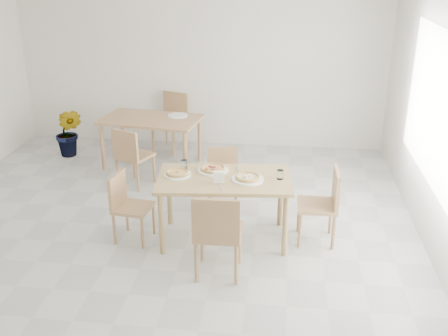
# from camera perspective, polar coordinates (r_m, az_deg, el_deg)

# --- Properties ---
(room) EXTENTS (7.28, 7.00, 7.00)m
(room) POSITION_cam_1_polar(r_m,az_deg,el_deg) (5.62, 22.98, 5.01)
(room) COLOR beige
(room) RESTS_ON ground
(main_table) EXTENTS (1.51, 0.95, 0.75)m
(main_table) POSITION_cam_1_polar(r_m,az_deg,el_deg) (5.71, 0.00, -1.87)
(main_table) COLOR tan
(main_table) RESTS_ON ground
(chair_south) EXTENTS (0.46, 0.46, 0.92)m
(chair_south) POSITION_cam_1_polar(r_m,az_deg,el_deg) (5.08, -0.72, -6.78)
(chair_south) COLOR tan
(chair_south) RESTS_ON ground
(chair_north) EXTENTS (0.43, 0.43, 0.77)m
(chair_north) POSITION_cam_1_polar(r_m,az_deg,el_deg) (6.54, -0.15, -0.70)
(chair_north) COLOR tan
(chair_north) RESTS_ON ground
(chair_west) EXTENTS (0.43, 0.43, 0.78)m
(chair_west) POSITION_cam_1_polar(r_m,az_deg,el_deg) (5.90, -10.54, -3.71)
(chair_west) COLOR tan
(chair_west) RESTS_ON ground
(chair_east) EXTENTS (0.43, 0.43, 0.85)m
(chair_east) POSITION_cam_1_polar(r_m,az_deg,el_deg) (5.85, 10.91, -3.51)
(chair_east) COLOR tan
(chair_east) RESTS_ON ground
(plate_margherita) EXTENTS (0.30, 0.30, 0.02)m
(plate_margherita) POSITION_cam_1_polar(r_m,az_deg,el_deg) (5.76, -5.11, -0.72)
(plate_margherita) COLOR white
(plate_margherita) RESTS_ON main_table
(plate_mushroom) EXTENTS (0.35, 0.35, 0.02)m
(plate_mushroom) POSITION_cam_1_polar(r_m,az_deg,el_deg) (5.63, 2.58, -1.21)
(plate_mushroom) COLOR white
(plate_mushroom) RESTS_ON main_table
(plate_pepperoni) EXTENTS (0.34, 0.34, 0.02)m
(plate_pepperoni) POSITION_cam_1_polar(r_m,az_deg,el_deg) (5.85, -1.21, -0.24)
(plate_pepperoni) COLOR white
(plate_pepperoni) RESTS_ON main_table
(pizza_margherita) EXTENTS (0.29, 0.29, 0.03)m
(pizza_margherita) POSITION_cam_1_polar(r_m,az_deg,el_deg) (5.75, -5.11, -0.51)
(pizza_margherita) COLOR #D7B565
(pizza_margherita) RESTS_ON plate_margherita
(pizza_mushroom) EXTENTS (0.28, 0.28, 0.03)m
(pizza_mushroom) POSITION_cam_1_polar(r_m,az_deg,el_deg) (5.62, 2.58, -1.00)
(pizza_mushroom) COLOR #D7B565
(pizza_mushroom) RESTS_ON plate_mushroom
(pizza_pepperoni) EXTENTS (0.33, 0.33, 0.03)m
(pizza_pepperoni) POSITION_cam_1_polar(r_m,az_deg,el_deg) (5.85, -1.22, -0.02)
(pizza_pepperoni) COLOR #D7B565
(pizza_pepperoni) RESTS_ON plate_pepperoni
(tumbler_a) EXTENTS (0.08, 0.08, 0.10)m
(tumbler_a) POSITION_cam_1_polar(r_m,az_deg,el_deg) (5.67, 6.13, -0.71)
(tumbler_a) COLOR white
(tumbler_a) RESTS_ON main_table
(tumbler_b) EXTENTS (0.07, 0.07, 0.10)m
(tumbler_b) POSITION_cam_1_polar(r_m,az_deg,el_deg) (5.93, -4.36, 0.42)
(tumbler_b) COLOR white
(tumbler_b) RESTS_ON main_table
(napkin_holder) EXTENTS (0.12, 0.07, 0.13)m
(napkin_holder) POSITION_cam_1_polar(r_m,az_deg,el_deg) (5.51, -0.60, -1.07)
(napkin_holder) COLOR silver
(napkin_holder) RESTS_ON main_table
(fork_a) EXTENTS (0.08, 0.16, 0.01)m
(fork_a) POSITION_cam_1_polar(r_m,az_deg,el_deg) (5.41, -0.45, -2.26)
(fork_a) COLOR silver
(fork_a) RESTS_ON main_table
(fork_b) EXTENTS (0.06, 0.17, 0.01)m
(fork_b) POSITION_cam_1_polar(r_m,az_deg,el_deg) (5.90, 1.44, -0.11)
(fork_b) COLOR silver
(fork_b) RESTS_ON main_table
(second_table) EXTENTS (1.54, 1.02, 0.75)m
(second_table) POSITION_cam_1_polar(r_m,az_deg,el_deg) (7.88, -7.95, 4.79)
(second_table) COLOR tan
(second_table) RESTS_ON ground
(chair_back_s) EXTENTS (0.55, 0.55, 0.84)m
(chair_back_s) POSITION_cam_1_polar(r_m,az_deg,el_deg) (7.23, -10.10, 1.58)
(chair_back_s) COLOR tan
(chair_back_s) RESTS_ON ground
(chair_back_n) EXTENTS (0.60, 0.60, 0.93)m
(chair_back_n) POSITION_cam_1_polar(r_m,az_deg,el_deg) (8.59, -5.65, 5.51)
(chair_back_n) COLOR tan
(chair_back_n) RESTS_ON ground
(plate_empty) EXTENTS (0.30, 0.30, 0.02)m
(plate_empty) POSITION_cam_1_polar(r_m,az_deg,el_deg) (7.91, -5.06, 5.73)
(plate_empty) COLOR white
(plate_empty) RESTS_ON second_table
(potted_plant) EXTENTS (0.44, 0.36, 0.78)m
(potted_plant) POSITION_cam_1_polar(r_m,az_deg,el_deg) (8.63, -16.52, 3.73)
(potted_plant) COLOR #26671F
(potted_plant) RESTS_ON ground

